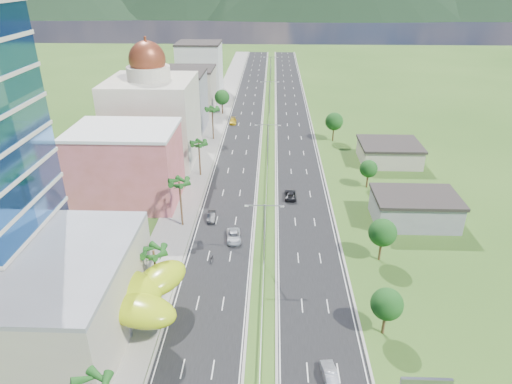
# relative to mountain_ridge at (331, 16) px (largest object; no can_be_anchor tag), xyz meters

# --- Properties ---
(ground) EXTENTS (500.00, 500.00, 0.00)m
(ground) POSITION_rel_mountain_ridge_xyz_m (-60.00, -450.00, 0.00)
(ground) COLOR #2D5119
(ground) RESTS_ON ground
(road_left) EXTENTS (11.00, 260.00, 0.04)m
(road_left) POSITION_rel_mountain_ridge_xyz_m (-67.50, -360.00, 0.02)
(road_left) COLOR black
(road_left) RESTS_ON ground
(road_right) EXTENTS (11.00, 260.00, 0.04)m
(road_right) POSITION_rel_mountain_ridge_xyz_m (-52.50, -360.00, 0.02)
(road_right) COLOR black
(road_right) RESTS_ON ground
(sidewalk_left) EXTENTS (7.00, 260.00, 0.12)m
(sidewalk_left) POSITION_rel_mountain_ridge_xyz_m (-77.00, -360.00, 0.06)
(sidewalk_left) COLOR gray
(sidewalk_left) RESTS_ON ground
(median_guardrail) EXTENTS (0.10, 216.06, 0.76)m
(median_guardrail) POSITION_rel_mountain_ridge_xyz_m (-60.00, -378.01, 0.62)
(median_guardrail) COLOR gray
(median_guardrail) RESTS_ON ground
(streetlight_median_b) EXTENTS (6.04, 0.25, 11.00)m
(streetlight_median_b) POSITION_rel_mountain_ridge_xyz_m (-60.00, -440.00, 6.75)
(streetlight_median_b) COLOR gray
(streetlight_median_b) RESTS_ON ground
(streetlight_median_c) EXTENTS (6.04, 0.25, 11.00)m
(streetlight_median_c) POSITION_rel_mountain_ridge_xyz_m (-60.00, -400.00, 6.75)
(streetlight_median_c) COLOR gray
(streetlight_median_c) RESTS_ON ground
(streetlight_median_d) EXTENTS (6.04, 0.25, 11.00)m
(streetlight_median_d) POSITION_rel_mountain_ridge_xyz_m (-60.00, -355.00, 6.75)
(streetlight_median_d) COLOR gray
(streetlight_median_d) RESTS_ON ground
(streetlight_median_e) EXTENTS (6.04, 0.25, 11.00)m
(streetlight_median_e) POSITION_rel_mountain_ridge_xyz_m (-60.00, -310.00, 6.75)
(streetlight_median_e) COLOR gray
(streetlight_median_e) RESTS_ON ground
(mall_podium) EXTENTS (30.00, 24.00, 11.00)m
(mall_podium) POSITION_rel_mountain_ridge_xyz_m (-92.00, -456.00, 5.50)
(mall_podium) COLOR #BBB29A
(mall_podium) RESTS_ON ground
(lime_canopy) EXTENTS (18.00, 15.00, 7.40)m
(lime_canopy) POSITION_rel_mountain_ridge_xyz_m (-80.00, -454.00, 4.99)
(lime_canopy) COLOR #A2BC12
(lime_canopy) RESTS_ON ground
(pink_shophouse) EXTENTS (20.00, 15.00, 15.00)m
(pink_shophouse) POSITION_rel_mountain_ridge_xyz_m (-88.00, -418.00, 7.50)
(pink_shophouse) COLOR #B35449
(pink_shophouse) RESTS_ON ground
(domed_building) EXTENTS (20.00, 20.00, 28.70)m
(domed_building) POSITION_rel_mountain_ridge_xyz_m (-88.00, -395.00, 11.35)
(domed_building) COLOR beige
(domed_building) RESTS_ON ground
(midrise_grey) EXTENTS (16.00, 15.00, 16.00)m
(midrise_grey) POSITION_rel_mountain_ridge_xyz_m (-87.00, -370.00, 8.00)
(midrise_grey) COLOR gray
(midrise_grey) RESTS_ON ground
(midrise_beige) EXTENTS (16.00, 15.00, 13.00)m
(midrise_beige) POSITION_rel_mountain_ridge_xyz_m (-87.00, -348.00, 6.50)
(midrise_beige) COLOR #BBB29A
(midrise_beige) RESTS_ON ground
(midrise_white) EXTENTS (16.00, 15.00, 18.00)m
(midrise_white) POSITION_rel_mountain_ridge_xyz_m (-87.00, -325.00, 9.00)
(midrise_white) COLOR silver
(midrise_white) RESTS_ON ground
(shed_near) EXTENTS (15.00, 10.00, 5.00)m
(shed_near) POSITION_rel_mountain_ridge_xyz_m (-32.00, -425.00, 2.50)
(shed_near) COLOR gray
(shed_near) RESTS_ON ground
(shed_far) EXTENTS (14.00, 12.00, 4.40)m
(shed_far) POSITION_rel_mountain_ridge_xyz_m (-30.00, -395.00, 2.20)
(shed_far) COLOR #BBB29A
(shed_far) RESTS_ON ground
(palm_tree_b) EXTENTS (3.60, 3.60, 8.10)m
(palm_tree_b) POSITION_rel_mountain_ridge_xyz_m (-75.50, -448.00, 7.06)
(palm_tree_b) COLOR #47301C
(palm_tree_b) RESTS_ON ground
(palm_tree_c) EXTENTS (3.60, 3.60, 9.60)m
(palm_tree_c) POSITION_rel_mountain_ridge_xyz_m (-75.50, -428.00, 8.50)
(palm_tree_c) COLOR #47301C
(palm_tree_c) RESTS_ON ground
(palm_tree_d) EXTENTS (3.60, 3.60, 8.60)m
(palm_tree_d) POSITION_rel_mountain_ridge_xyz_m (-75.50, -405.00, 7.54)
(palm_tree_d) COLOR #47301C
(palm_tree_d) RESTS_ON ground
(palm_tree_e) EXTENTS (3.60, 3.60, 9.40)m
(palm_tree_e) POSITION_rel_mountain_ridge_xyz_m (-75.50, -380.00, 8.31)
(palm_tree_e) COLOR #47301C
(palm_tree_e) RESTS_ON ground
(leafy_tree_lfar) EXTENTS (4.90, 4.90, 8.05)m
(leafy_tree_lfar) POSITION_rel_mountain_ridge_xyz_m (-75.50, -355.00, 5.58)
(leafy_tree_lfar) COLOR #47301C
(leafy_tree_lfar) RESTS_ON ground
(leafy_tree_ra) EXTENTS (4.20, 4.20, 6.90)m
(leafy_tree_ra) POSITION_rel_mountain_ridge_xyz_m (-44.00, -455.00, 4.78)
(leafy_tree_ra) COLOR #47301C
(leafy_tree_ra) RESTS_ON ground
(leafy_tree_rb) EXTENTS (4.55, 4.55, 7.47)m
(leafy_tree_rb) POSITION_rel_mountain_ridge_xyz_m (-41.00, -438.00, 5.18)
(leafy_tree_rb) COLOR #47301C
(leafy_tree_rb) RESTS_ON ground
(leafy_tree_rc) EXTENTS (3.85, 3.85, 6.33)m
(leafy_tree_rc) POSITION_rel_mountain_ridge_xyz_m (-38.00, -410.00, 4.37)
(leafy_tree_rc) COLOR #47301C
(leafy_tree_rc) RESTS_ON ground
(leafy_tree_rd) EXTENTS (4.90, 4.90, 8.05)m
(leafy_tree_rd) POSITION_rel_mountain_ridge_xyz_m (-42.00, -380.00, 5.58)
(leafy_tree_rd) COLOR #47301C
(leafy_tree_rd) RESTS_ON ground
(mountain_ridge) EXTENTS (860.00, 140.00, 90.00)m
(mountain_ridge) POSITION_rel_mountain_ridge_xyz_m (0.00, 0.00, 0.00)
(mountain_ridge) COLOR black
(mountain_ridge) RESTS_ON ground
(car_dark_left) EXTENTS (1.72, 4.26, 1.38)m
(car_dark_left) POSITION_rel_mountain_ridge_xyz_m (-70.35, -425.71, 0.73)
(car_dark_left) COLOR black
(car_dark_left) RESTS_ON road_left
(car_silver_mid_left) EXTENTS (3.06, 5.51, 1.46)m
(car_silver_mid_left) POSITION_rel_mountain_ridge_xyz_m (-65.49, -432.81, 0.77)
(car_silver_mid_left) COLOR #B8BCC0
(car_silver_mid_left) RESTS_ON road_left
(car_yellow_far_left) EXTENTS (2.27, 5.11, 1.46)m
(car_yellow_far_left) POSITION_rel_mountain_ridge_xyz_m (-71.18, -365.32, 0.77)
(car_yellow_far_left) COLOR gold
(car_yellow_far_left) RESTS_ON road_left
(car_silver_right) EXTENTS (2.01, 4.52, 1.44)m
(car_silver_right) POSITION_rel_mountain_ridge_xyz_m (-51.83, -462.77, 0.76)
(car_silver_right) COLOR #9FA0A6
(car_silver_right) RESTS_ON road_right
(car_dark_far_right) EXTENTS (2.36, 5.08, 1.41)m
(car_dark_far_right) POSITION_rel_mountain_ridge_xyz_m (-54.97, -415.89, 0.74)
(car_dark_far_right) COLOR black
(car_dark_far_right) RESTS_ON road_right
(motorcycle) EXTENTS (0.90, 2.09, 1.30)m
(motorcycle) POSITION_rel_mountain_ridge_xyz_m (-68.65, -439.47, 0.69)
(motorcycle) COLOR black
(motorcycle) RESTS_ON road_left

